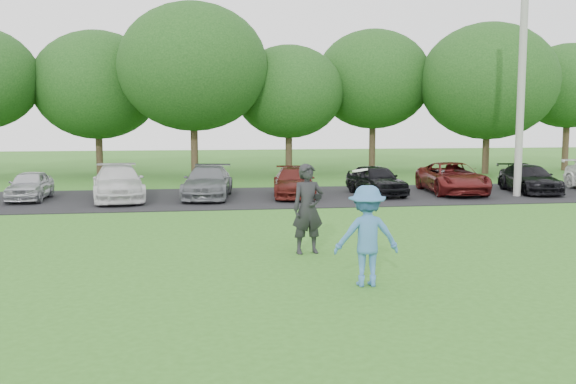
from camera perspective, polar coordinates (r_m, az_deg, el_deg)
name	(u,v)px	position (r m, az deg, el deg)	size (l,w,h in m)	color
ground	(318,287)	(11.47, 2.65, -8.47)	(100.00, 100.00, 0.00)	#31661D
parking_lot	(250,197)	(24.14, -3.38, -0.47)	(32.00, 6.50, 0.03)	black
utility_pole	(522,67)	(25.84, 20.09, 10.42)	(0.28, 0.28, 9.77)	#9A9A95
frisbee_player	(367,236)	(11.49, 7.01, -3.87)	(1.19, 0.73, 2.12)	teal
camera_bystander	(308,209)	(14.10, 1.79, -1.50)	(0.79, 0.59, 1.99)	black
parked_cars	(289,181)	(24.14, 0.11, 0.97)	(30.39, 4.70, 1.25)	black
tree_row	(261,81)	(33.87, -2.39, 9.85)	(42.39, 9.85, 8.64)	#38281C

